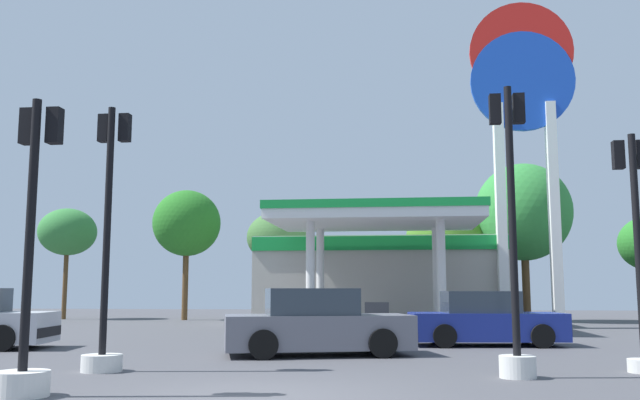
{
  "coord_description": "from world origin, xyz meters",
  "views": [
    {
      "loc": [
        2.06,
        -10.22,
        1.56
      ],
      "look_at": [
        -0.4,
        11.14,
        4.38
      ],
      "focal_mm": 38.55,
      "sensor_mm": 36.0,
      "label": 1
    }
  ],
  "objects_px": {
    "car_2": "(485,321)",
    "tree_4": "(523,212)",
    "traffic_signal_1": "(638,268)",
    "car_1": "(317,325)",
    "traffic_signal_0": "(514,267)",
    "tree_0": "(68,232)",
    "tree_2": "(279,238)",
    "tree_1": "(187,224)",
    "station_pole_sign": "(524,114)",
    "traffic_signal_2": "(106,280)",
    "traffic_signal_3": "(27,304)",
    "tree_3": "(448,238)"
  },
  "relations": [
    {
      "from": "car_2",
      "to": "tree_2",
      "type": "distance_m",
      "value": 17.79
    },
    {
      "from": "tree_1",
      "to": "traffic_signal_3",
      "type": "bearing_deg",
      "value": -77.44
    },
    {
      "from": "traffic_signal_0",
      "to": "tree_4",
      "type": "height_order",
      "value": "tree_4"
    },
    {
      "from": "traffic_signal_2",
      "to": "car_1",
      "type": "bearing_deg",
      "value": 45.29
    },
    {
      "from": "car_2",
      "to": "tree_2",
      "type": "relative_size",
      "value": 0.79
    },
    {
      "from": "tree_2",
      "to": "traffic_signal_2",
      "type": "bearing_deg",
      "value": -88.66
    },
    {
      "from": "traffic_signal_0",
      "to": "tree_1",
      "type": "relative_size",
      "value": 0.78
    },
    {
      "from": "car_2",
      "to": "tree_1",
      "type": "height_order",
      "value": "tree_1"
    },
    {
      "from": "tree_3",
      "to": "tree_4",
      "type": "height_order",
      "value": "tree_4"
    },
    {
      "from": "traffic_signal_0",
      "to": "tree_2",
      "type": "xyz_separation_m",
      "value": [
        -8.33,
        22.37,
        2.3
      ]
    },
    {
      "from": "traffic_signal_1",
      "to": "tree_4",
      "type": "bearing_deg",
      "value": 85.64
    },
    {
      "from": "traffic_signal_1",
      "to": "car_2",
      "type": "bearing_deg",
      "value": 110.03
    },
    {
      "from": "traffic_signal_0",
      "to": "tree_0",
      "type": "xyz_separation_m",
      "value": [
        -20.08,
        22.65,
        2.71
      ]
    },
    {
      "from": "tree_1",
      "to": "car_2",
      "type": "bearing_deg",
      "value": -48.16
    },
    {
      "from": "car_1",
      "to": "traffic_signal_2",
      "type": "bearing_deg",
      "value": -134.71
    },
    {
      "from": "traffic_signal_1",
      "to": "tree_2",
      "type": "height_order",
      "value": "tree_2"
    },
    {
      "from": "station_pole_sign",
      "to": "traffic_signal_1",
      "type": "relative_size",
      "value": 3.02
    },
    {
      "from": "station_pole_sign",
      "to": "tree_4",
      "type": "bearing_deg",
      "value": 81.58
    },
    {
      "from": "traffic_signal_3",
      "to": "tree_1",
      "type": "bearing_deg",
      "value": 102.56
    },
    {
      "from": "tree_1",
      "to": "tree_3",
      "type": "relative_size",
      "value": 1.11
    },
    {
      "from": "car_1",
      "to": "tree_1",
      "type": "distance_m",
      "value": 21.25
    },
    {
      "from": "car_2",
      "to": "tree_4",
      "type": "bearing_deg",
      "value": 75.71
    },
    {
      "from": "tree_3",
      "to": "tree_4",
      "type": "xyz_separation_m",
      "value": [
        3.68,
        -1.09,
        1.18
      ]
    },
    {
      "from": "tree_2",
      "to": "station_pole_sign",
      "type": "bearing_deg",
      "value": -27.01
    },
    {
      "from": "traffic_signal_0",
      "to": "tree_1",
      "type": "xyz_separation_m",
      "value": [
        -13.32,
        22.46,
        3.1
      ]
    },
    {
      "from": "traffic_signal_3",
      "to": "tree_0",
      "type": "bearing_deg",
      "value": 115.82
    },
    {
      "from": "car_2",
      "to": "tree_3",
      "type": "relative_size",
      "value": 0.72
    },
    {
      "from": "traffic_signal_3",
      "to": "tree_2",
      "type": "xyz_separation_m",
      "value": [
        -0.7,
        25.44,
        2.92
      ]
    },
    {
      "from": "car_2",
      "to": "tree_4",
      "type": "distance_m",
      "value": 16.31
    },
    {
      "from": "tree_3",
      "to": "tree_2",
      "type": "bearing_deg",
      "value": -173.03
    },
    {
      "from": "tree_0",
      "to": "station_pole_sign",
      "type": "bearing_deg",
      "value": -14.87
    },
    {
      "from": "station_pole_sign",
      "to": "traffic_signal_2",
      "type": "xyz_separation_m",
      "value": [
        -11.09,
        -16.38,
        -7.28
      ]
    },
    {
      "from": "tree_1",
      "to": "tree_4",
      "type": "relative_size",
      "value": 0.87
    },
    {
      "from": "station_pole_sign",
      "to": "tree_0",
      "type": "xyz_separation_m",
      "value": [
        -23.37,
        6.2,
        -4.35
      ]
    },
    {
      "from": "tree_1",
      "to": "tree_3",
      "type": "distance_m",
      "value": 13.86
    },
    {
      "from": "traffic_signal_1",
      "to": "tree_1",
      "type": "distance_m",
      "value": 26.78
    },
    {
      "from": "traffic_signal_0",
      "to": "traffic_signal_1",
      "type": "bearing_deg",
      "value": 23.52
    },
    {
      "from": "traffic_signal_1",
      "to": "tree_3",
      "type": "height_order",
      "value": "tree_3"
    },
    {
      "from": "car_2",
      "to": "tree_4",
      "type": "height_order",
      "value": "tree_4"
    },
    {
      "from": "car_1",
      "to": "tree_3",
      "type": "relative_size",
      "value": 0.78
    },
    {
      "from": "traffic_signal_1",
      "to": "traffic_signal_3",
      "type": "relative_size",
      "value": 1.03
    },
    {
      "from": "car_2",
      "to": "tree_3",
      "type": "height_order",
      "value": "tree_3"
    },
    {
      "from": "traffic_signal_1",
      "to": "car_1",
      "type": "bearing_deg",
      "value": 157.75
    },
    {
      "from": "car_2",
      "to": "traffic_signal_3",
      "type": "height_order",
      "value": "traffic_signal_3"
    },
    {
      "from": "traffic_signal_2",
      "to": "tree_0",
      "type": "height_order",
      "value": "tree_0"
    },
    {
      "from": "tree_1",
      "to": "tree_3",
      "type": "height_order",
      "value": "tree_1"
    },
    {
      "from": "station_pole_sign",
      "to": "traffic_signal_3",
      "type": "bearing_deg",
      "value": -119.22
    },
    {
      "from": "car_2",
      "to": "traffic_signal_1",
      "type": "xyz_separation_m",
      "value": [
        2.23,
        -6.13,
        1.3
      ]
    },
    {
      "from": "station_pole_sign",
      "to": "tree_3",
      "type": "bearing_deg",
      "value": 111.82
    },
    {
      "from": "traffic_signal_1",
      "to": "traffic_signal_3",
      "type": "distance_m",
      "value": 11.02
    }
  ]
}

